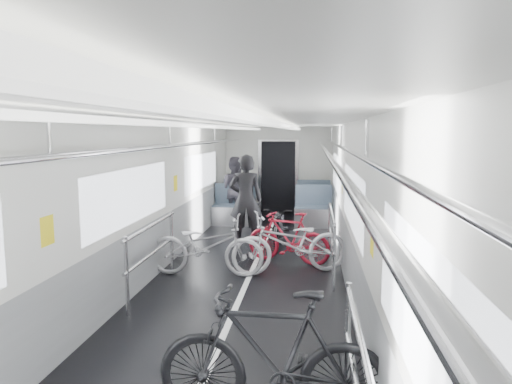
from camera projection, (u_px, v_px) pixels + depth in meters
car_shell at (255, 199)px, 7.78m from camera, size 3.02×14.01×2.41m
bike_left_far at (206, 246)px, 7.18m from camera, size 1.85×0.67×0.96m
bike_right_near at (272, 357)px, 3.50m from camera, size 1.81×0.53×1.08m
bike_right_mid at (290, 243)px, 7.26m from camera, size 2.01×1.23×1.00m
bike_right_far at (288, 237)px, 7.87m from camera, size 1.56×0.85×0.90m
bike_aisle at (280, 226)px, 9.06m from camera, size 0.60×1.56×0.81m
person_standing at (246, 200)px, 9.18m from camera, size 0.72×0.52×1.82m
person_seated at (234, 189)px, 11.48m from camera, size 0.90×0.76×1.65m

